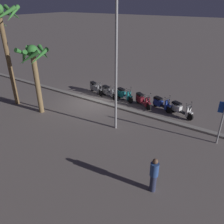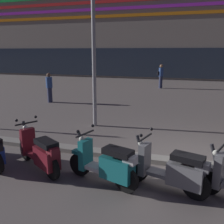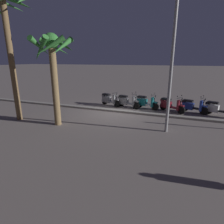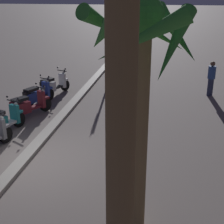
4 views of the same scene
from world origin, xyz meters
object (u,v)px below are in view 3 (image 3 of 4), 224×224
(palm_tree_near_sign, at_px, (6,19))
(scooter_maroon_mid_rear, at_px, (170,105))
(scooter_teal_mid_front, at_px, (145,102))
(palm_tree_mid_walkway, at_px, (53,57))
(scooter_blue_far_back, at_px, (192,106))
(scooter_grey_lead_nearest, at_px, (109,99))
(scooter_white_last_in_row, at_px, (218,109))
(scooter_grey_second_in_line, at_px, (127,101))
(street_lamp, at_px, (174,31))

(palm_tree_near_sign, bearing_deg, scooter_maroon_mid_rear, -149.50)
(scooter_maroon_mid_rear, bearing_deg, scooter_teal_mid_front, -5.16)
(palm_tree_mid_walkway, bearing_deg, scooter_teal_mid_front, -127.45)
(scooter_maroon_mid_rear, bearing_deg, palm_tree_mid_walkway, 41.16)
(scooter_blue_far_back, xyz_separation_m, scooter_maroon_mid_rear, (1.35, 0.20, 0.01))
(scooter_maroon_mid_rear, height_order, scooter_teal_mid_front, same)
(scooter_grey_lead_nearest, relative_size, palm_tree_mid_walkway, 0.37)
(scooter_teal_mid_front, xyz_separation_m, palm_tree_mid_walkway, (3.71, 4.85, 2.96))
(scooter_white_last_in_row, height_order, palm_tree_near_sign, palm_tree_near_sign)
(scooter_maroon_mid_rear, height_order, scooter_grey_second_in_line, same)
(scooter_grey_lead_nearest, bearing_deg, palm_tree_near_sign, 53.14)
(scooter_teal_mid_front, xyz_separation_m, scooter_grey_second_in_line, (1.30, 0.14, -0.01))
(scooter_blue_far_back, bearing_deg, scooter_maroon_mid_rear, 8.37)
(scooter_grey_second_in_line, bearing_deg, scooter_grey_lead_nearest, -5.29)
(scooter_grey_second_in_line, distance_m, palm_tree_near_sign, 8.40)
(scooter_maroon_mid_rear, distance_m, palm_tree_mid_walkway, 7.73)
(palm_tree_mid_walkway, bearing_deg, scooter_grey_second_in_line, -117.13)
(scooter_teal_mid_front, bearing_deg, scooter_blue_far_back, -179.07)
(scooter_maroon_mid_rear, distance_m, scooter_grey_lead_nearest, 4.36)
(scooter_grey_second_in_line, bearing_deg, palm_tree_mid_walkway, 62.87)
(street_lamp, bearing_deg, scooter_grey_lead_nearest, -41.21)
(scooter_maroon_mid_rear, xyz_separation_m, palm_tree_mid_walkway, (5.37, 4.70, 2.97))
(scooter_blue_far_back, relative_size, palm_tree_near_sign, 0.24)
(scooter_teal_mid_front, distance_m, street_lamp, 5.83)
(scooter_blue_far_back, height_order, palm_tree_near_sign, palm_tree_near_sign)
(scooter_blue_far_back, distance_m, palm_tree_mid_walkway, 8.84)
(scooter_teal_mid_front, xyz_separation_m, scooter_grey_lead_nearest, (2.69, 0.01, -0.00))
(palm_tree_near_sign, bearing_deg, scooter_grey_second_in_line, -136.83)
(scooter_teal_mid_front, bearing_deg, scooter_maroon_mid_rear, 174.84)
(scooter_blue_far_back, relative_size, palm_tree_mid_walkway, 0.36)
(scooter_white_last_in_row, xyz_separation_m, scooter_blue_far_back, (1.44, -0.19, -0.01))
(scooter_white_last_in_row, bearing_deg, palm_tree_mid_walkway, 29.95)
(scooter_maroon_mid_rear, height_order, scooter_grey_lead_nearest, scooter_maroon_mid_rear)
(scooter_maroon_mid_rear, bearing_deg, street_lamp, 91.13)
(scooter_white_last_in_row, distance_m, scooter_teal_mid_front, 4.45)
(scooter_blue_far_back, xyz_separation_m, scooter_teal_mid_front, (3.01, 0.05, 0.02))
(scooter_grey_second_in_line, xyz_separation_m, scooter_grey_lead_nearest, (1.39, -0.13, 0.00))
(street_lamp, bearing_deg, scooter_maroon_mid_rear, -88.87)
(scooter_grey_lead_nearest, relative_size, street_lamp, 0.22)
(scooter_grey_second_in_line, distance_m, street_lamp, 6.26)
(scooter_maroon_mid_rear, height_order, palm_tree_near_sign, palm_tree_near_sign)
(scooter_grey_lead_nearest, bearing_deg, scooter_blue_far_back, -179.41)
(scooter_blue_far_back, height_order, scooter_grey_second_in_line, same)
(scooter_blue_far_back, relative_size, scooter_teal_mid_front, 0.97)
(scooter_blue_far_back, xyz_separation_m, scooter_grey_second_in_line, (4.31, 0.19, 0.01))
(street_lamp, bearing_deg, scooter_teal_mid_front, -65.96)
(scooter_grey_second_in_line, xyz_separation_m, street_lamp, (-3.03, 3.75, 3.99))
(palm_tree_near_sign, distance_m, street_lamp, 8.16)
(scooter_teal_mid_front, bearing_deg, scooter_grey_second_in_line, 6.12)
(scooter_white_last_in_row, bearing_deg, scooter_grey_lead_nearest, -1.09)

